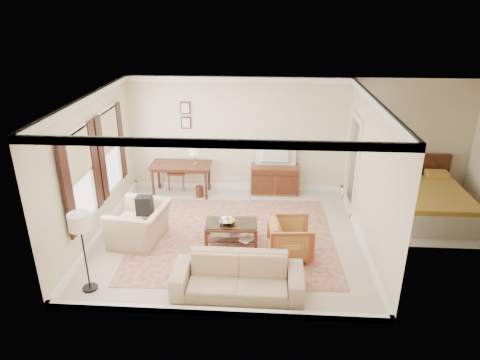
# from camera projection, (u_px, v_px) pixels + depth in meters

# --- Properties ---
(room_shell) EXTENTS (5.51, 5.01, 2.91)m
(room_shell) POSITION_uv_depth(u_px,v_px,m) (228.00, 121.00, 8.03)
(room_shell) COLOR beige
(room_shell) RESTS_ON ground
(annex_bedroom) EXTENTS (3.00, 2.70, 2.90)m
(annex_bedroom) POSITION_uv_depth(u_px,v_px,m) (432.00, 203.00, 9.64)
(annex_bedroom) COLOR beige
(annex_bedroom) RESTS_ON ground
(window_front) EXTENTS (0.12, 1.56, 1.80)m
(window_front) POSITION_uv_depth(u_px,v_px,m) (80.00, 177.00, 7.90)
(window_front) COLOR #CCB284
(window_front) RESTS_ON room_shell
(window_rear) EXTENTS (0.12, 1.56, 1.80)m
(window_rear) POSITION_uv_depth(u_px,v_px,m) (110.00, 149.00, 9.38)
(window_rear) COLOR #CCB284
(window_rear) RESTS_ON room_shell
(doorway) EXTENTS (0.10, 1.12, 2.25)m
(doorway) POSITION_uv_depth(u_px,v_px,m) (353.00, 165.00, 9.79)
(doorway) COLOR white
(doorway) RESTS_ON room_shell
(rug) EXTENTS (4.27, 3.70, 0.01)m
(rug) POSITION_uv_depth(u_px,v_px,m) (233.00, 237.00, 8.94)
(rug) COLOR maroon
(rug) RESTS_ON room_shell
(writing_desk) EXTENTS (1.48, 0.74, 0.81)m
(writing_desk) POSITION_uv_depth(u_px,v_px,m) (181.00, 168.00, 10.67)
(writing_desk) COLOR #522617
(writing_desk) RESTS_ON room_shell
(desk_chair) EXTENTS (0.45, 0.45, 1.05)m
(desk_chair) POSITION_uv_depth(u_px,v_px,m) (177.00, 169.00, 11.07)
(desk_chair) COLOR brown
(desk_chair) RESTS_ON room_shell
(desk_lamp) EXTENTS (0.32, 0.32, 0.50)m
(desk_lamp) POSITION_uv_depth(u_px,v_px,m) (195.00, 155.00, 10.50)
(desk_lamp) COLOR silver
(desk_lamp) RESTS_ON writing_desk
(framed_prints) EXTENTS (0.25, 0.04, 0.68)m
(framed_prints) POSITION_uv_depth(u_px,v_px,m) (186.00, 115.00, 10.58)
(framed_prints) COLOR #522617
(framed_prints) RESTS_ON room_shell
(sideboard) EXTENTS (1.20, 0.46, 0.74)m
(sideboard) POSITION_uv_depth(u_px,v_px,m) (275.00, 179.00, 10.85)
(sideboard) COLOR brown
(sideboard) RESTS_ON room_shell
(tv) EXTENTS (0.97, 0.56, 0.13)m
(tv) POSITION_uv_depth(u_px,v_px,m) (276.00, 148.00, 10.50)
(tv) COLOR black
(tv) RESTS_ON sideboard
(coffee_table) EXTENTS (1.07, 0.66, 0.44)m
(coffee_table) POSITION_uv_depth(u_px,v_px,m) (231.00, 227.00, 8.63)
(coffee_table) COLOR #522617
(coffee_table) RESTS_ON room_shell
(fruit_bowl) EXTENTS (0.42, 0.42, 0.10)m
(fruit_bowl) POSITION_uv_depth(u_px,v_px,m) (227.00, 221.00, 8.57)
(fruit_bowl) COLOR silver
(fruit_bowl) RESTS_ON coffee_table
(book_a) EXTENTS (0.27, 0.15, 0.38)m
(book_a) POSITION_uv_depth(u_px,v_px,m) (228.00, 232.00, 8.77)
(book_a) COLOR brown
(book_a) RESTS_ON coffee_table
(book_b) EXTENTS (0.23, 0.20, 0.38)m
(book_b) POSITION_uv_depth(u_px,v_px,m) (243.00, 237.00, 8.59)
(book_b) COLOR brown
(book_b) RESTS_ON coffee_table
(striped_armchair) EXTENTS (0.81, 0.86, 0.83)m
(striped_armchair) POSITION_uv_depth(u_px,v_px,m) (290.00, 237.00, 8.13)
(striped_armchair) COLOR maroon
(striped_armchair) RESTS_ON room_shell
(club_armchair) EXTENTS (0.94, 1.29, 1.04)m
(club_armchair) POSITION_uv_depth(u_px,v_px,m) (139.00, 218.00, 8.62)
(club_armchair) COLOR tan
(club_armchair) RESTS_ON room_shell
(backpack) EXTENTS (0.30, 0.37, 0.40)m
(backpack) POSITION_uv_depth(u_px,v_px,m) (144.00, 205.00, 8.61)
(backpack) COLOR black
(backpack) RESTS_ON club_armchair
(sofa) EXTENTS (2.19, 0.66, 0.85)m
(sofa) POSITION_uv_depth(u_px,v_px,m) (238.00, 271.00, 7.08)
(sofa) COLOR tan
(sofa) RESTS_ON room_shell
(floor_lamp) EXTENTS (0.36, 0.36, 1.45)m
(floor_lamp) POSITION_uv_depth(u_px,v_px,m) (80.00, 227.00, 6.87)
(floor_lamp) COLOR black
(floor_lamp) RESTS_ON room_shell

